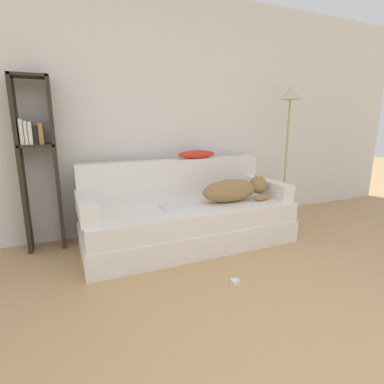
{
  "coord_description": "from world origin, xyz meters",
  "views": [
    {
      "loc": [
        -0.99,
        -0.48,
        1.26
      ],
      "look_at": [
        0.2,
        2.19,
        0.58
      ],
      "focal_mm": 28.0,
      "sensor_mm": 36.0,
      "label": 1
    }
  ],
  "objects_px": {
    "bookshelf": "(37,156)",
    "couch": "(188,224)",
    "dog": "(235,190)",
    "throw_pillow": "(197,154)",
    "laptop": "(178,206)",
    "power_adapter": "(235,282)",
    "floor_lamp": "(289,109)"
  },
  "relations": [
    {
      "from": "dog",
      "to": "throw_pillow",
      "type": "height_order",
      "value": "throw_pillow"
    },
    {
      "from": "dog",
      "to": "power_adapter",
      "type": "height_order",
      "value": "dog"
    },
    {
      "from": "dog",
      "to": "bookshelf",
      "type": "xyz_separation_m",
      "value": [
        -1.89,
        0.58,
        0.39
      ]
    },
    {
      "from": "dog",
      "to": "power_adapter",
      "type": "xyz_separation_m",
      "value": [
        -0.51,
        -0.84,
        -0.54
      ]
    },
    {
      "from": "laptop",
      "to": "power_adapter",
      "type": "bearing_deg",
      "value": -82.0
    },
    {
      "from": "dog",
      "to": "throw_pillow",
      "type": "bearing_deg",
      "value": 118.36
    },
    {
      "from": "dog",
      "to": "laptop",
      "type": "relative_size",
      "value": 2.31
    },
    {
      "from": "bookshelf",
      "to": "couch",
      "type": "bearing_deg",
      "value": -19.36
    },
    {
      "from": "laptop",
      "to": "power_adapter",
      "type": "height_order",
      "value": "laptop"
    },
    {
      "from": "bookshelf",
      "to": "floor_lamp",
      "type": "distance_m",
      "value": 2.91
    },
    {
      "from": "couch",
      "to": "dog",
      "type": "bearing_deg",
      "value": -9.98
    },
    {
      "from": "throw_pillow",
      "to": "laptop",
      "type": "bearing_deg",
      "value": -133.61
    },
    {
      "from": "power_adapter",
      "to": "dog",
      "type": "bearing_deg",
      "value": 58.76
    },
    {
      "from": "throw_pillow",
      "to": "floor_lamp",
      "type": "height_order",
      "value": "floor_lamp"
    },
    {
      "from": "dog",
      "to": "bookshelf",
      "type": "height_order",
      "value": "bookshelf"
    },
    {
      "from": "laptop",
      "to": "bookshelf",
      "type": "bearing_deg",
      "value": 155.59
    },
    {
      "from": "throw_pillow",
      "to": "power_adapter",
      "type": "xyz_separation_m",
      "value": [
        -0.26,
        -1.3,
        -0.88
      ]
    },
    {
      "from": "couch",
      "to": "dog",
      "type": "distance_m",
      "value": 0.62
    },
    {
      "from": "dog",
      "to": "bookshelf",
      "type": "distance_m",
      "value": 2.02
    },
    {
      "from": "bookshelf",
      "to": "power_adapter",
      "type": "bearing_deg",
      "value": -45.62
    },
    {
      "from": "laptop",
      "to": "throw_pillow",
      "type": "relative_size",
      "value": 0.74
    },
    {
      "from": "bookshelf",
      "to": "power_adapter",
      "type": "relative_size",
      "value": 26.57
    },
    {
      "from": "couch",
      "to": "laptop",
      "type": "bearing_deg",
      "value": -158.73
    },
    {
      "from": "couch",
      "to": "dog",
      "type": "xyz_separation_m",
      "value": [
        0.51,
        -0.09,
        0.34
      ]
    },
    {
      "from": "laptop",
      "to": "bookshelf",
      "type": "distance_m",
      "value": 1.45
    },
    {
      "from": "dog",
      "to": "power_adapter",
      "type": "distance_m",
      "value": 1.12
    },
    {
      "from": "couch",
      "to": "throw_pillow",
      "type": "distance_m",
      "value": 0.83
    },
    {
      "from": "couch",
      "to": "floor_lamp",
      "type": "relative_size",
      "value": 1.28
    },
    {
      "from": "laptop",
      "to": "power_adapter",
      "type": "xyz_separation_m",
      "value": [
        0.14,
        -0.88,
        -0.42
      ]
    },
    {
      "from": "dog",
      "to": "throw_pillow",
      "type": "relative_size",
      "value": 1.71
    },
    {
      "from": "bookshelf",
      "to": "floor_lamp",
      "type": "xyz_separation_m",
      "value": [
        2.86,
        -0.23,
        0.47
      ]
    },
    {
      "from": "power_adapter",
      "to": "throw_pillow",
      "type": "bearing_deg",
      "value": 78.61
    }
  ]
}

